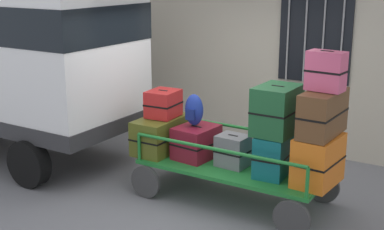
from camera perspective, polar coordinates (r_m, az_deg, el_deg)
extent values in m
plane|color=slate|center=(7.63, 1.35, -8.16)|extent=(40.00, 40.00, 0.00)
cube|color=#BCB29E|center=(9.25, 9.45, 11.80)|extent=(12.00, 0.30, 5.00)
cube|color=black|center=(8.89, 13.09, 8.23)|extent=(1.20, 0.04, 1.50)
cylinder|color=gray|center=(9.00, 10.27, 8.47)|extent=(0.03, 0.03, 1.50)
cylinder|color=gray|center=(8.90, 12.08, 8.30)|extent=(0.03, 0.03, 1.50)
cylinder|color=gray|center=(8.80, 13.93, 8.11)|extent=(0.03, 0.03, 1.50)
cylinder|color=gray|center=(8.72, 15.82, 7.92)|extent=(0.03, 0.03, 1.50)
cube|color=white|center=(9.37, -19.52, 6.73)|extent=(4.62, 1.89, 2.26)
cube|color=black|center=(9.32, -19.80, 9.79)|extent=(4.64, 1.91, 0.55)
cube|color=#2D2D30|center=(9.56, -18.99, 0.76)|extent=(4.66, 1.93, 0.24)
cylinder|color=black|center=(8.01, -17.11, -4.99)|extent=(0.70, 0.22, 0.70)
cube|color=#1E722D|center=(7.20, 4.50, -5.54)|extent=(2.49, 1.09, 0.05)
cylinder|color=#383838|center=(6.43, 10.65, -10.90)|extent=(0.46, 0.06, 0.46)
cylinder|color=#383838|center=(7.41, 13.87, -7.44)|extent=(0.46, 0.06, 0.46)
cylinder|color=#383838|center=(7.37, -5.00, -7.17)|extent=(0.46, 0.06, 0.46)
cylinder|color=#383838|center=(8.24, -0.30, -4.62)|extent=(0.46, 0.06, 0.46)
cylinder|color=#1E722D|center=(6.25, 12.29, -7.12)|extent=(0.04, 0.04, 0.37)
cylinder|color=#1E722D|center=(7.15, 15.04, -4.38)|extent=(0.04, 0.04, 0.37)
cylinder|color=#1E722D|center=(7.33, -5.71, -3.43)|extent=(0.04, 0.04, 0.37)
cylinder|color=#1E722D|center=(8.11, -1.38, -1.48)|extent=(0.04, 0.04, 0.37)
cylinder|color=#1E722D|center=(6.64, 2.56, -3.70)|extent=(2.41, 0.04, 0.04)
cylinder|color=#1E722D|center=(7.50, 6.34, -1.53)|extent=(2.41, 0.04, 0.04)
cube|color=#4C5119|center=(7.65, -3.36, -2.09)|extent=(0.49, 0.88, 0.49)
cube|color=black|center=(7.65, -3.36, -2.09)|extent=(0.50, 0.89, 0.02)
cube|color=black|center=(7.58, -3.38, -0.35)|extent=(0.16, 0.03, 0.02)
cube|color=#B21E1E|center=(7.58, -3.10, 1.24)|extent=(0.42, 0.48, 0.38)
cube|color=black|center=(7.58, -3.10, 1.24)|extent=(0.43, 0.49, 0.02)
cube|color=black|center=(7.54, -3.13, 2.60)|extent=(0.14, 0.04, 0.02)
cube|color=maroon|center=(7.37, 0.46, -2.93)|extent=(0.53, 0.64, 0.45)
cube|color=black|center=(7.37, 0.46, -2.93)|extent=(0.54, 0.65, 0.02)
cube|color=black|center=(7.30, 0.47, -1.29)|extent=(0.16, 0.04, 0.02)
cube|color=slate|center=(7.09, 4.41, -3.85)|extent=(0.42, 0.36, 0.42)
cube|color=black|center=(7.09, 4.41, -3.85)|extent=(0.43, 0.37, 0.02)
cube|color=black|center=(7.02, 4.45, -2.26)|extent=(0.14, 0.04, 0.02)
cube|color=#0F5960|center=(6.85, 8.79, -4.21)|extent=(0.41, 0.64, 0.53)
cube|color=black|center=(6.85, 8.79, -4.21)|extent=(0.42, 0.65, 0.02)
cube|color=black|center=(6.76, 8.88, -2.14)|extent=(0.13, 0.04, 0.02)
cube|color=#194C28|center=(6.71, 9.11, 0.53)|extent=(0.48, 0.65, 0.61)
cube|color=black|center=(6.71, 9.11, 0.53)|extent=(0.49, 0.66, 0.02)
cube|color=black|center=(6.64, 9.22, 3.04)|extent=(0.16, 0.03, 0.02)
cube|color=orange|center=(6.64, 13.41, -4.74)|extent=(0.48, 0.72, 0.61)
cube|color=black|center=(6.64, 13.41, -4.74)|extent=(0.50, 0.73, 0.02)
cube|color=black|center=(6.54, 13.57, -2.29)|extent=(0.15, 0.04, 0.02)
cube|color=brown|center=(6.52, 13.87, 0.19)|extent=(0.39, 0.81, 0.54)
cube|color=black|center=(6.52, 13.87, 0.19)|extent=(0.40, 0.82, 0.02)
cube|color=black|center=(6.45, 14.02, 2.45)|extent=(0.13, 0.03, 0.02)
cube|color=#CC4C72|center=(6.42, 14.20, 4.61)|extent=(0.45, 0.28, 0.47)
cube|color=black|center=(6.42, 14.20, 4.61)|extent=(0.46, 0.30, 0.02)
cube|color=black|center=(6.38, 14.33, 6.62)|extent=(0.15, 0.04, 0.02)
ellipsoid|color=navy|center=(7.28, 0.23, 0.56)|extent=(0.27, 0.19, 0.44)
cube|color=navy|center=(7.21, -0.16, 0.06)|extent=(0.14, 0.06, 0.15)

